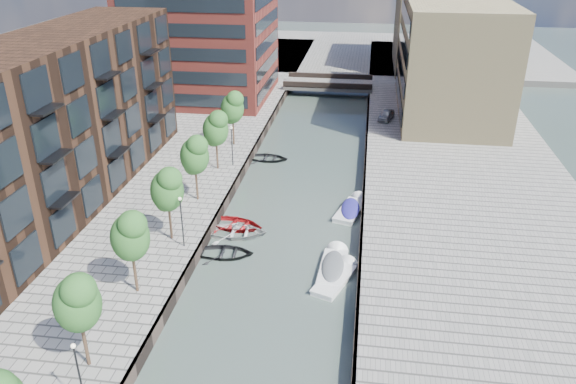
% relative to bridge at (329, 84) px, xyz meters
% --- Properties ---
extents(water, '(300.00, 300.00, 0.00)m').
position_rel_bridge_xyz_m(water, '(0.00, -32.00, -1.39)').
color(water, '#38473F').
rests_on(water, ground).
extents(quay_right, '(20.00, 140.00, 1.00)m').
position_rel_bridge_xyz_m(quay_right, '(16.00, -32.00, -0.89)').
color(quay_right, gray).
rests_on(quay_right, ground).
extents(quay_wall_left, '(0.25, 140.00, 1.00)m').
position_rel_bridge_xyz_m(quay_wall_left, '(-6.10, -32.00, -0.89)').
color(quay_wall_left, '#332823').
rests_on(quay_wall_left, ground).
extents(quay_wall_right, '(0.25, 140.00, 1.00)m').
position_rel_bridge_xyz_m(quay_wall_right, '(6.10, -32.00, -0.89)').
color(quay_wall_right, '#332823').
rests_on(quay_wall_right, ground).
extents(far_closure, '(80.00, 40.00, 1.00)m').
position_rel_bridge_xyz_m(far_closure, '(0.00, 28.00, -0.89)').
color(far_closure, gray).
rests_on(far_closure, ground).
extents(apartment_block, '(8.00, 38.00, 14.00)m').
position_rel_bridge_xyz_m(apartment_block, '(-20.00, -42.00, 6.61)').
color(apartment_block, black).
rests_on(apartment_block, quay_left).
extents(tan_block_near, '(12.00, 25.00, 14.00)m').
position_rel_bridge_xyz_m(tan_block_near, '(16.00, -10.00, 6.61)').
color(tan_block_near, tan).
rests_on(tan_block_near, quay_right).
extents(tan_block_far, '(12.00, 20.00, 16.00)m').
position_rel_bridge_xyz_m(tan_block_far, '(16.00, 16.00, 7.61)').
color(tan_block_far, tan).
rests_on(tan_block_far, quay_right).
extents(bridge, '(13.00, 6.00, 1.30)m').
position_rel_bridge_xyz_m(bridge, '(0.00, 0.00, 0.00)').
color(bridge, gray).
rests_on(bridge, ground).
extents(tree_1, '(2.50, 2.50, 5.95)m').
position_rel_bridge_xyz_m(tree_1, '(-8.50, -61.00, 3.92)').
color(tree_1, '#382619').
rests_on(tree_1, quay_left).
extents(tree_2, '(2.50, 2.50, 5.95)m').
position_rel_bridge_xyz_m(tree_2, '(-8.50, -54.00, 3.92)').
color(tree_2, '#382619').
rests_on(tree_2, quay_left).
extents(tree_3, '(2.50, 2.50, 5.95)m').
position_rel_bridge_xyz_m(tree_3, '(-8.50, -47.00, 3.92)').
color(tree_3, '#382619').
rests_on(tree_3, quay_left).
extents(tree_4, '(2.50, 2.50, 5.95)m').
position_rel_bridge_xyz_m(tree_4, '(-8.50, -40.00, 3.92)').
color(tree_4, '#382619').
rests_on(tree_4, quay_left).
extents(tree_5, '(2.50, 2.50, 5.95)m').
position_rel_bridge_xyz_m(tree_5, '(-8.50, -33.00, 3.92)').
color(tree_5, '#382619').
rests_on(tree_5, quay_left).
extents(tree_6, '(2.50, 2.50, 5.95)m').
position_rel_bridge_xyz_m(tree_6, '(-8.50, -26.00, 3.92)').
color(tree_6, '#382619').
rests_on(tree_6, quay_left).
extents(lamp_0, '(0.24, 0.24, 4.12)m').
position_rel_bridge_xyz_m(lamp_0, '(-7.20, -64.00, 2.12)').
color(lamp_0, black).
rests_on(lamp_0, quay_left).
extents(lamp_1, '(0.24, 0.24, 4.12)m').
position_rel_bridge_xyz_m(lamp_1, '(-7.20, -48.00, 2.12)').
color(lamp_1, black).
rests_on(lamp_1, quay_left).
extents(lamp_2, '(0.24, 0.24, 4.12)m').
position_rel_bridge_xyz_m(lamp_2, '(-7.20, -32.00, 2.12)').
color(lamp_2, black).
rests_on(lamp_2, quay_left).
extents(sloop_1, '(4.65, 3.47, 0.92)m').
position_rel_bridge_xyz_m(sloop_1, '(-4.20, -47.32, -1.39)').
color(sloop_1, black).
rests_on(sloop_1, ground).
extents(sloop_2, '(5.32, 4.19, 1.00)m').
position_rel_bridge_xyz_m(sloop_2, '(-4.44, -42.85, -1.39)').
color(sloop_2, maroon).
rests_on(sloop_2, ground).
extents(sloop_3, '(5.29, 3.96, 1.05)m').
position_rel_bridge_xyz_m(sloop_3, '(-4.07, -44.13, -1.39)').
color(sloop_3, silver).
rests_on(sloop_3, ground).
extents(sloop_4, '(4.58, 3.35, 0.92)m').
position_rel_bridge_xyz_m(sloop_4, '(-4.40, -27.70, -1.39)').
color(sloop_4, black).
rests_on(sloop_4, ground).
extents(motorboat_2, '(3.25, 5.13, 1.62)m').
position_rel_bridge_xyz_m(motorboat_2, '(4.59, -49.15, -1.30)').
color(motorboat_2, white).
rests_on(motorboat_2, ground).
extents(motorboat_3, '(3.02, 5.39, 1.70)m').
position_rel_bridge_xyz_m(motorboat_3, '(5.14, -38.40, -1.18)').
color(motorboat_3, white).
rests_on(motorboat_3, ground).
extents(motorboat_4, '(2.07, 5.27, 1.73)m').
position_rel_bridge_xyz_m(motorboat_4, '(4.17, -47.82, -1.18)').
color(motorboat_4, white).
rests_on(motorboat_4, ground).
extents(car, '(2.39, 3.86, 1.23)m').
position_rel_bridge_xyz_m(car, '(8.37, -14.80, 0.22)').
color(car, '#9B9DA0').
rests_on(car, quay_right).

